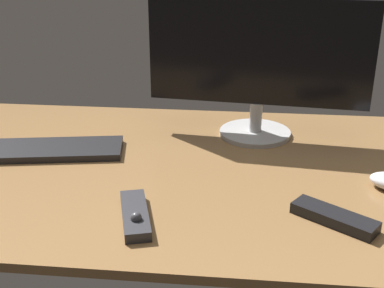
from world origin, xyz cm
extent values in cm
cube|color=olive|center=(0.00, 0.00, 1.00)|extent=(140.00, 84.00, 2.00)
cylinder|color=#B8B8B8|center=(21.66, 22.89, 2.63)|extent=(19.93, 19.93, 1.26)
cylinder|color=#B8B8B8|center=(21.66, 22.89, 7.39)|extent=(3.45, 3.45, 8.26)
cube|color=black|center=(21.66, 22.89, 25.68)|extent=(59.59, 7.99, 28.34)
cube|color=black|center=(-33.40, 4.54, 2.90)|extent=(42.46, 19.58, 1.80)
cube|color=#2D2D33|center=(-2.75, -25.22, 3.08)|extent=(9.64, 18.10, 2.16)
sphere|color=#3F3F44|center=(-1.78, -28.63, 4.55)|extent=(2.24, 2.24, 2.24)
cube|color=black|center=(36.97, -22.14, 3.15)|extent=(17.09, 14.14, 2.30)
camera|label=1|loc=(17.91, -113.14, 56.95)|focal=48.20mm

